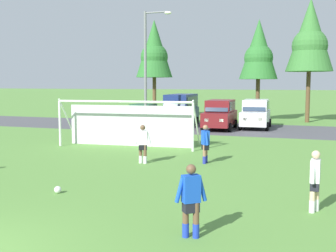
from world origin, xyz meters
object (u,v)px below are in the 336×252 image
object	(u,v)px
soccer_goal	(129,122)
parked_car_slot_center	(256,114)
player_midfield_center	(143,144)
parked_car_slot_left	(181,109)
parked_car_slot_far_left	(143,115)
soccer_ball	(58,190)
street_lamp	(148,71)
player_winger_right	(315,181)
player_defender_far	(191,201)
parked_car_slot_center_left	(220,114)
player_striker_near	(205,144)

from	to	relation	value
soccer_goal	parked_car_slot_center	size ratio (longest dim) A/B	1.62
player_midfield_center	parked_car_slot_left	world-z (taller)	parked_car_slot_left
soccer_goal	parked_car_slot_far_left	world-z (taller)	soccer_goal
soccer_ball	parked_car_slot_center	bearing A→B (deg)	81.07
parked_car_slot_far_left	soccer_ball	bearing A→B (deg)	-74.35
player_midfield_center	street_lamp	xyz separation A→B (m)	(-3.77, 9.78, 3.37)
soccer_goal	street_lamp	bearing A→B (deg)	102.00
soccer_ball	player_winger_right	world-z (taller)	player_winger_right
player_winger_right	street_lamp	xyz separation A→B (m)	(-10.63, 14.39, 3.37)
soccer_ball	player_defender_far	distance (m)	5.42
soccer_goal	parked_car_slot_center_left	bearing A→B (deg)	73.84
soccer_ball	parked_car_slot_center_left	xyz separation A→B (m)	(0.88, 19.23, 1.00)
street_lamp	player_striker_near	bearing A→B (deg)	-54.85
player_midfield_center	parked_car_slot_center	distance (m)	15.72
player_striker_near	parked_car_slot_center	distance (m)	14.60
parked_car_slot_far_left	parked_car_slot_left	xyz separation A→B (m)	(3.00, 0.66, 0.47)
player_midfield_center	parked_car_slot_center_left	world-z (taller)	parked_car_slot_center_left
player_striker_near	street_lamp	size ratio (longest dim) A/B	0.20
player_striker_near	parked_car_slot_left	xyz separation A→B (m)	(-5.67, 14.38, 0.52)
soccer_ball	player_defender_far	size ratio (longest dim) A/B	0.13
soccer_goal	player_striker_near	xyz separation A→B (m)	(5.05, -3.23, -0.47)
player_defender_far	parked_car_slot_far_left	bearing A→B (deg)	115.41
parked_car_slot_left	street_lamp	size ratio (longest dim) A/B	0.61
parked_car_slot_center_left	soccer_goal	bearing A→B (deg)	-106.16
soccer_ball	parked_car_slot_left	world-z (taller)	parked_car_slot_left
player_striker_near	soccer_goal	bearing A→B (deg)	147.40
player_winger_right	player_defender_far	bearing A→B (deg)	-131.86
player_striker_near	player_midfield_center	world-z (taller)	same
parked_car_slot_left	player_defender_far	bearing A→B (deg)	-71.77
soccer_ball	player_midfield_center	xyz separation A→B (m)	(0.61, 5.31, 0.71)
player_striker_near	player_winger_right	size ratio (longest dim) A/B	1.00
parked_car_slot_left	parked_car_slot_center_left	xyz separation A→B (m)	(3.46, -1.35, -0.23)
parked_car_slot_far_left	parked_car_slot_center_left	xyz separation A→B (m)	(6.46, -0.70, 0.24)
soccer_ball	parked_car_slot_left	size ratio (longest dim) A/B	0.04
parked_car_slot_far_left	player_midfield_center	bearing A→B (deg)	-67.05
player_defender_far	player_winger_right	bearing A→B (deg)	48.14
player_midfield_center	player_defender_far	distance (m)	8.62
parked_car_slot_left	parked_car_slot_center_left	distance (m)	3.72
player_defender_far	parked_car_slot_center	bearing A→B (deg)	94.10
soccer_goal	parked_car_slot_center	bearing A→B (deg)	65.30
player_winger_right	parked_car_slot_center	bearing A→B (deg)	101.80
player_winger_right	parked_car_slot_center_left	world-z (taller)	parked_car_slot_center_left
player_defender_far	player_striker_near	bearing A→B (deg)	102.26
soccer_ball	parked_car_slot_far_left	size ratio (longest dim) A/B	0.05
parked_car_slot_center_left	parked_car_slot_center	world-z (taller)	same
soccer_ball	player_striker_near	distance (m)	6.97
parked_car_slot_left	parked_car_slot_center	distance (m)	5.86
parked_car_slot_center_left	street_lamp	xyz separation A→B (m)	(-4.04, -4.15, 3.08)
player_defender_far	parked_car_slot_left	xyz separation A→B (m)	(-7.49, 22.75, 0.52)
soccer_goal	player_winger_right	size ratio (longest dim) A/B	4.61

